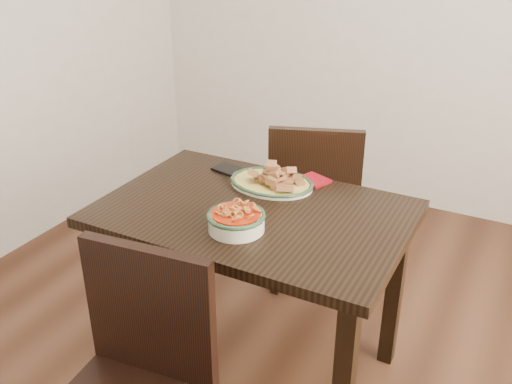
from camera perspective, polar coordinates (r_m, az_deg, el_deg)
The scene contains 8 objects.
floor at distance 2.55m, azimuth 2.67°, elevation -16.57°, with size 3.50×3.50×0.00m, color #381E11.
dining_table at distance 2.16m, azimuth -0.25°, elevation -4.21°, with size 1.12×0.75×0.75m.
chair_far at distance 2.75m, azimuth 5.82°, elevation -0.67°, with size 0.54×0.54×0.89m.
chair_near at distance 1.79m, azimuth -12.01°, elevation -17.85°, with size 0.46×0.46×0.89m.
fish_plate at distance 2.27m, azimuth 1.57°, elevation 1.68°, with size 0.34×0.27×0.11m.
noodle_bowl at distance 1.95m, azimuth -1.99°, elevation -2.68°, with size 0.20×0.20×0.08m.
smartphone at distance 2.41m, azimuth -2.39°, elevation 2.14°, with size 0.17×0.09×0.01m, color black.
napkin at distance 2.33m, azimuth 5.79°, elevation 1.20°, with size 0.12×0.10×0.01m, color maroon.
Camera 1 is at (0.78, -1.72, 1.73)m, focal length 40.00 mm.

